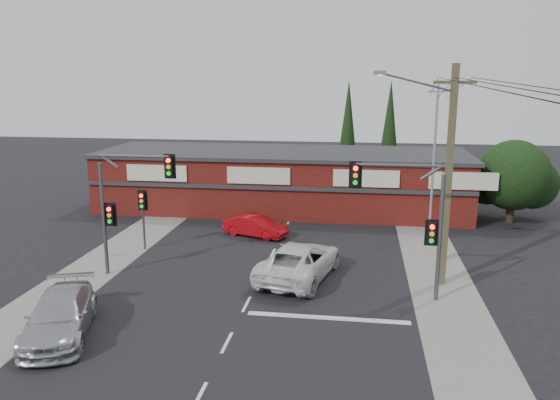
# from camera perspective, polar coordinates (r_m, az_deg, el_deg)

# --- Properties ---
(ground) EXTENTS (120.00, 120.00, 0.00)m
(ground) POSITION_cam_1_polar(r_m,az_deg,el_deg) (24.16, -3.20, -10.23)
(ground) COLOR black
(ground) RESTS_ON ground
(road_strip) EXTENTS (14.00, 70.00, 0.01)m
(road_strip) POSITION_cam_1_polar(r_m,az_deg,el_deg) (28.75, -1.20, -6.40)
(road_strip) COLOR black
(road_strip) RESTS_ON ground
(verge_left) EXTENTS (3.00, 70.00, 0.02)m
(verge_left) POSITION_cam_1_polar(r_m,az_deg,el_deg) (31.24, -16.83, -5.38)
(verge_left) COLOR gray
(verge_left) RESTS_ON ground
(verge_right) EXTENTS (3.00, 70.00, 0.02)m
(verge_right) POSITION_cam_1_polar(r_m,az_deg,el_deg) (28.65, 15.94, -6.96)
(verge_right) COLOR gray
(verge_right) RESTS_ON ground
(stop_line) EXTENTS (6.50, 0.35, 0.01)m
(stop_line) POSITION_cam_1_polar(r_m,az_deg,el_deg) (22.37, 5.03, -12.17)
(stop_line) COLOR silver
(stop_line) RESTS_ON ground
(white_suv) EXTENTS (4.07, 6.56, 1.69)m
(white_suv) POSITION_cam_1_polar(r_m,az_deg,el_deg) (26.21, 2.03, -6.37)
(white_suv) COLOR silver
(white_suv) RESTS_ON ground
(silver_suv) EXTENTS (3.76, 5.74, 1.55)m
(silver_suv) POSITION_cam_1_polar(r_m,az_deg,el_deg) (22.23, -22.03, -11.13)
(silver_suv) COLOR #ACAFB2
(silver_suv) RESTS_ON ground
(red_sedan) EXTENTS (4.15, 2.62, 1.29)m
(red_sedan) POSITION_cam_1_polar(r_m,az_deg,el_deg) (33.01, -2.58, -2.72)
(red_sedan) COLOR #AC0A10
(red_sedan) RESTS_ON ground
(lane_dashes) EXTENTS (0.12, 32.82, 0.01)m
(lane_dashes) POSITION_cam_1_polar(r_m,az_deg,el_deg) (22.02, -4.47, -12.58)
(lane_dashes) COLOR silver
(lane_dashes) RESTS_ON ground
(shop_building) EXTENTS (27.30, 8.40, 4.22)m
(shop_building) POSITION_cam_1_polar(r_m,az_deg,el_deg) (39.83, 0.24, 2.16)
(shop_building) COLOR #4E130F
(shop_building) RESTS_ON ground
(tree_cluster) EXTENTS (5.90, 5.10, 5.50)m
(tree_cluster) POSITION_cam_1_polar(r_m,az_deg,el_deg) (39.12, 23.29, 2.07)
(tree_cluster) COLOR #2D2116
(tree_cluster) RESTS_ON ground
(conifer_near) EXTENTS (1.80, 1.80, 9.25)m
(conifer_near) POSITION_cam_1_polar(r_m,az_deg,el_deg) (45.97, 7.11, 7.68)
(conifer_near) COLOR #2D2116
(conifer_near) RESTS_ON ground
(conifer_far) EXTENTS (1.80, 1.80, 9.25)m
(conifer_far) POSITION_cam_1_polar(r_m,az_deg,el_deg) (48.01, 11.39, 7.74)
(conifer_far) COLOR #2D2116
(conifer_far) RESTS_ON ground
(traffic_mast_left) EXTENTS (3.77, 0.27, 5.97)m
(traffic_mast_left) POSITION_cam_1_polar(r_m,az_deg,el_deg) (26.77, -16.03, 0.39)
(traffic_mast_left) COLOR #47494C
(traffic_mast_left) RESTS_ON ground
(traffic_mast_right) EXTENTS (3.96, 0.27, 5.97)m
(traffic_mast_right) POSITION_cam_1_polar(r_m,az_deg,el_deg) (23.54, 13.78, -1.08)
(traffic_mast_right) COLOR #47494C
(traffic_mast_right) RESTS_ON ground
(pedestal_signal) EXTENTS (0.55, 0.27, 3.38)m
(pedestal_signal) POSITION_cam_1_polar(r_m,az_deg,el_deg) (30.97, -14.15, -0.76)
(pedestal_signal) COLOR #47494C
(pedestal_signal) RESTS_ON ground
(utility_pole) EXTENTS (4.38, 0.59, 10.00)m
(utility_pole) POSITION_cam_1_polar(r_m,az_deg,el_deg) (25.38, 16.94, 3.06)
(utility_pole) COLOR brown
(utility_pole) RESTS_ON ground
(steel_pole) EXTENTS (1.20, 0.16, 9.00)m
(steel_pole) POSITION_cam_1_polar(r_m,az_deg,el_deg) (34.40, 15.78, 4.35)
(steel_pole) COLOR gray
(steel_pole) RESTS_ON ground
(power_lines) EXTENTS (2.01, 29.00, 1.22)m
(power_lines) POSITION_cam_1_polar(r_m,az_deg,el_deg) (19.71, 20.24, 10.88)
(power_lines) COLOR black
(power_lines) RESTS_ON ground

